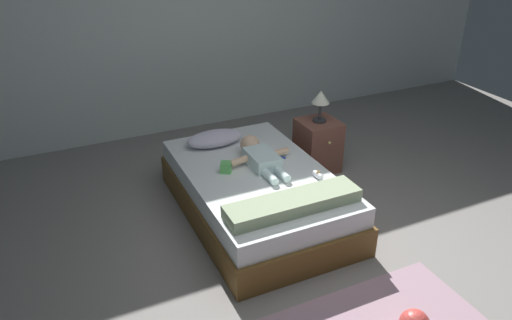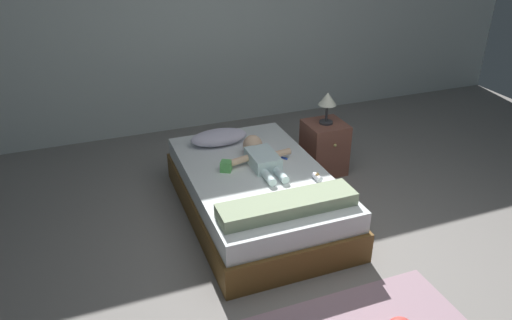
% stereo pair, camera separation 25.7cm
% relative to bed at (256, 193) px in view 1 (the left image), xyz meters
% --- Properties ---
extents(ground_plane, '(8.00, 8.00, 0.00)m').
position_rel_bed_xyz_m(ground_plane, '(0.27, -0.93, -0.20)').
color(ground_plane, gray).
extents(wall_behind_bed, '(8.00, 0.12, 2.70)m').
position_rel_bed_xyz_m(wall_behind_bed, '(0.27, 2.07, 1.14)').
color(wall_behind_bed, silver).
rests_on(wall_behind_bed, ground_plane).
extents(bed, '(1.12, 1.82, 0.42)m').
position_rel_bed_xyz_m(bed, '(0.00, 0.00, 0.00)').
color(bed, brown).
rests_on(bed, ground_plane).
extents(pillow, '(0.52, 0.27, 0.13)m').
position_rel_bed_xyz_m(pillow, '(-0.13, 0.60, 0.28)').
color(pillow, silver).
rests_on(pillow, bed).
extents(baby, '(0.56, 0.67, 0.17)m').
position_rel_bed_xyz_m(baby, '(0.09, 0.12, 0.28)').
color(baby, silver).
rests_on(baby, bed).
extents(toothbrush, '(0.10, 0.15, 0.02)m').
position_rel_bed_xyz_m(toothbrush, '(0.28, 0.16, 0.22)').
color(toothbrush, blue).
rests_on(toothbrush, bed).
extents(nightstand, '(0.37, 0.40, 0.51)m').
position_rel_bed_xyz_m(nightstand, '(0.89, 0.48, 0.05)').
color(nightstand, brown).
rests_on(nightstand, ground_plane).
extents(lamp, '(0.17, 0.17, 0.31)m').
position_rel_bed_xyz_m(lamp, '(0.89, 0.48, 0.53)').
color(lamp, '#333338').
rests_on(lamp, nightstand).
extents(blanket, '(1.01, 0.25, 0.10)m').
position_rel_bed_xyz_m(blanket, '(-0.00, -0.62, 0.26)').
color(blanket, '#9DAF8A').
rests_on(blanket, bed).
extents(toy_block, '(0.12, 0.12, 0.09)m').
position_rel_bed_xyz_m(toy_block, '(-0.23, 0.09, 0.26)').
color(toy_block, '#5EBD5E').
rests_on(toy_block, bed).
extents(baby_bottle, '(0.05, 0.09, 0.07)m').
position_rel_bed_xyz_m(baby_bottle, '(0.40, -0.31, 0.24)').
color(baby_bottle, white).
rests_on(baby_bottle, bed).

